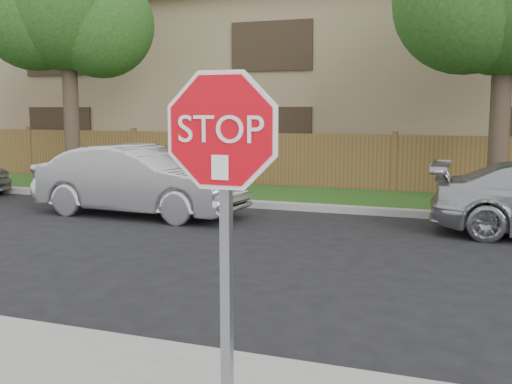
% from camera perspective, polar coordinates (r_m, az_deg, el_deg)
% --- Properties ---
extents(ground, '(90.00, 90.00, 0.00)m').
position_cam_1_polar(ground, '(5.70, -2.73, -15.68)').
color(ground, black).
rests_on(ground, ground).
extents(far_curb, '(70.00, 0.30, 0.15)m').
position_cam_1_polar(far_curb, '(13.30, 11.12, -1.79)').
color(far_curb, gray).
rests_on(far_curb, ground).
extents(grass_strip, '(70.00, 3.00, 0.12)m').
position_cam_1_polar(grass_strip, '(14.91, 12.14, -0.84)').
color(grass_strip, '#1E4714').
rests_on(grass_strip, ground).
extents(fence, '(70.00, 0.12, 1.60)m').
position_cam_1_polar(fence, '(16.40, 13.02, 2.52)').
color(fence, brown).
rests_on(fence, ground).
extents(apartment_building, '(35.20, 9.20, 7.20)m').
position_cam_1_polar(apartment_building, '(21.93, 15.15, 10.90)').
color(apartment_building, tan).
rests_on(apartment_building, ground).
extents(tree_left, '(4.80, 3.90, 7.78)m').
position_cam_1_polar(tree_left, '(18.35, -17.80, 16.76)').
color(tree_left, '#382B21').
rests_on(tree_left, ground).
extents(stop_sign, '(1.01, 0.13, 2.55)m').
position_cam_1_polar(stop_sign, '(3.65, -3.16, 0.84)').
color(stop_sign, gray).
rests_on(stop_sign, sidewalk_near).
extents(sedan_left, '(4.67, 1.80, 1.52)m').
position_cam_1_polar(sedan_left, '(13.10, -11.01, 1.10)').
color(sedan_left, '#BABBBF').
rests_on(sedan_left, ground).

